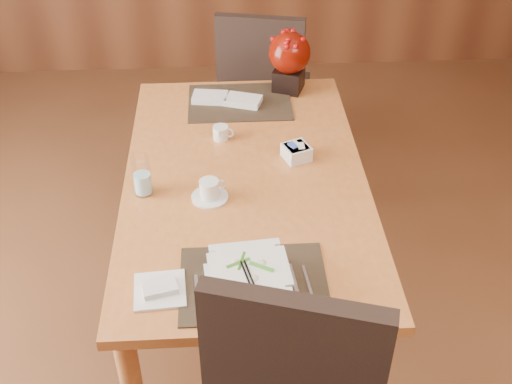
{
  "coord_description": "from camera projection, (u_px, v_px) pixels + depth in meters",
  "views": [
    {
      "loc": [
        -0.07,
        -1.32,
        2.17
      ],
      "look_at": [
        0.02,
        0.35,
        0.87
      ],
      "focal_mm": 45.0,
      "sensor_mm": 36.0,
      "label": 1
    }
  ],
  "objects": [
    {
      "name": "coffee_cup",
      "position": [
        209.0,
        191.0,
        2.27
      ],
      "size": [
        0.13,
        0.13,
        0.07
      ],
      "rotation": [
        0.0,
        0.0,
        0.39
      ],
      "color": "silver",
      "rests_on": "dining_table"
    },
    {
      "name": "water_glass",
      "position": [
        142.0,
        176.0,
        2.27
      ],
      "size": [
        0.08,
        0.08,
        0.15
      ],
      "primitive_type": "cylinder",
      "rotation": [
        0.0,
        0.0,
        0.18
      ],
      "color": "silver",
      "rests_on": "dining_table"
    },
    {
      "name": "soup_setting",
      "position": [
        249.0,
        281.0,
        1.9
      ],
      "size": [
        0.28,
        0.28,
        0.1
      ],
      "rotation": [
        0.0,
        0.0,
        0.09
      ],
      "color": "silver",
      "rests_on": "dining_table"
    },
    {
      "name": "bread_plate",
      "position": [
        160.0,
        290.0,
        1.93
      ],
      "size": [
        0.17,
        0.17,
        0.01
      ],
      "primitive_type": "cube",
      "rotation": [
        0.0,
        0.0,
        0.08
      ],
      "color": "silver",
      "rests_on": "dining_table"
    },
    {
      "name": "far_chair",
      "position": [
        263.0,
        85.0,
        3.37
      ],
      "size": [
        0.54,
        0.54,
        0.98
      ],
      "rotation": [
        0.0,
        0.0,
        2.94
      ],
      "color": "black",
      "rests_on": "ground"
    },
    {
      "name": "placemat_far",
      "position": [
        240.0,
        102.0,
        2.82
      ],
      "size": [
        0.45,
        0.33,
        0.01
      ],
      "primitive_type": "cube",
      "color": "black",
      "rests_on": "dining_table"
    },
    {
      "name": "placemat_near",
      "position": [
        254.0,
        283.0,
        1.96
      ],
      "size": [
        0.45,
        0.33,
        0.01
      ],
      "primitive_type": "cube",
      "color": "black",
      "rests_on": "dining_table"
    },
    {
      "name": "dining_table",
      "position": [
        246.0,
        197.0,
        2.45
      ],
      "size": [
        0.9,
        1.5,
        0.75
      ],
      "color": "#BC6D34",
      "rests_on": "ground"
    },
    {
      "name": "berry_decor",
      "position": [
        289.0,
        58.0,
        2.83
      ],
      "size": [
        0.19,
        0.19,
        0.27
      ],
      "rotation": [
        0.0,
        0.0,
        -0.36
      ],
      "color": "black",
      "rests_on": "dining_table"
    },
    {
      "name": "creamer_jug",
      "position": [
        221.0,
        133.0,
        2.58
      ],
      "size": [
        0.09,
        0.09,
        0.06
      ],
      "primitive_type": null,
      "rotation": [
        0.0,
        0.0,
        -0.22
      ],
      "color": "silver",
      "rests_on": "dining_table"
    },
    {
      "name": "napkins_far",
      "position": [
        229.0,
        99.0,
        2.81
      ],
      "size": [
        0.32,
        0.18,
        0.03
      ],
      "primitive_type": null,
      "rotation": [
        0.0,
        0.0,
        -0.25
      ],
      "color": "silver",
      "rests_on": "dining_table"
    },
    {
      "name": "sugar_caddy",
      "position": [
        296.0,
        152.0,
        2.47
      ],
      "size": [
        0.12,
        0.12,
        0.06
      ],
      "primitive_type": "cube",
      "rotation": [
        0.0,
        0.0,
        0.38
      ],
      "color": "silver",
      "rests_on": "dining_table"
    }
  ]
}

